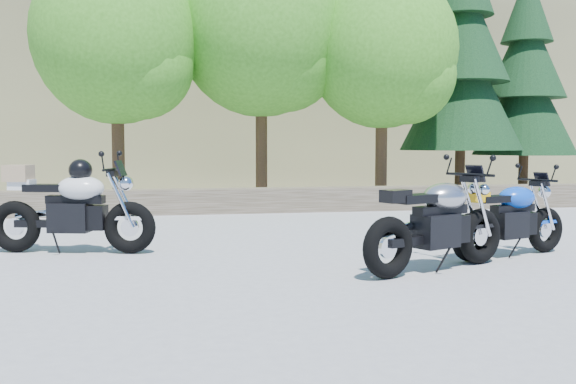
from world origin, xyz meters
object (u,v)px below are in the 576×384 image
(silver_bike, at_px, (438,224))
(blue_bike, at_px, (511,219))
(white_bike, at_px, (71,207))
(backpack, at_px, (524,223))

(silver_bike, relative_size, blue_bike, 1.08)
(silver_bike, relative_size, white_bike, 0.93)
(backpack, bearing_deg, silver_bike, -144.18)
(blue_bike, bearing_deg, white_bike, 147.63)
(silver_bike, height_order, blue_bike, silver_bike)
(silver_bike, distance_m, blue_bike, 1.44)
(silver_bike, relative_size, backpack, 5.69)
(white_bike, xyz_separation_m, backpack, (6.73, 0.53, -0.43))
(silver_bike, bearing_deg, blue_bike, 3.86)
(blue_bike, relative_size, backpack, 5.26)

